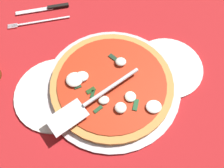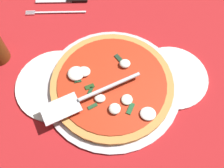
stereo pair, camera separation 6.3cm
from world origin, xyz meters
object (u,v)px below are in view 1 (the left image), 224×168
dinner_plate_right (167,67)px  place_setting_far (44,15)px  dinner_plate_left (56,93)px  pizza (111,84)px  pizza_server (91,101)px

dinner_plate_right → place_setting_far: (-34.26, 25.72, -0.15)cm
dinner_plate_left → pizza: pizza is taller
place_setting_far → dinner_plate_left: bearing=91.4°
pizza → pizza_server: pizza_server is taller
dinner_plate_left → place_setting_far: size_ratio=1.04×
pizza_server → place_setting_far: bearing=-99.8°
dinner_plate_right → pizza_server: size_ratio=0.80×
dinner_plate_right → pizza_server: 24.81cm
dinner_plate_left → dinner_plate_right: 32.14cm
dinner_plate_left → pizza_server: pizza_server is taller
place_setting_far → pizza: bearing=117.6°
pizza_server → pizza: bearing=-167.6°
dinner_plate_left → place_setting_far: place_setting_far is taller
dinner_plate_left → dinner_plate_right: (31.98, 3.18, 0.00)cm
pizza → pizza_server: size_ratio=1.32×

